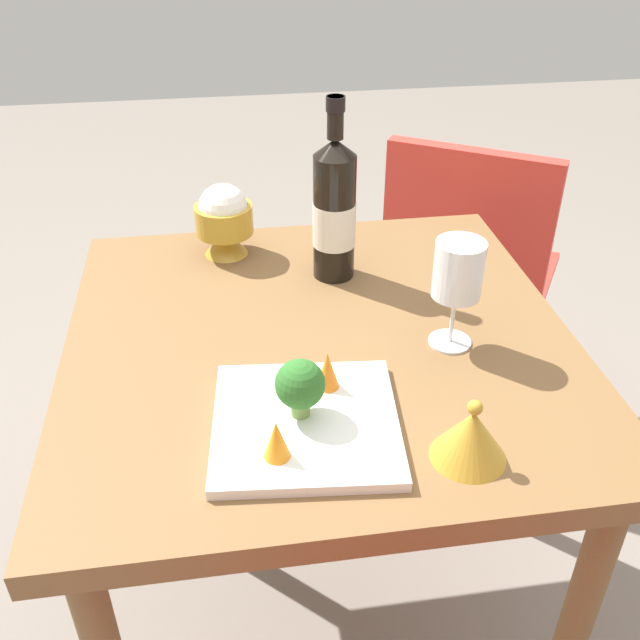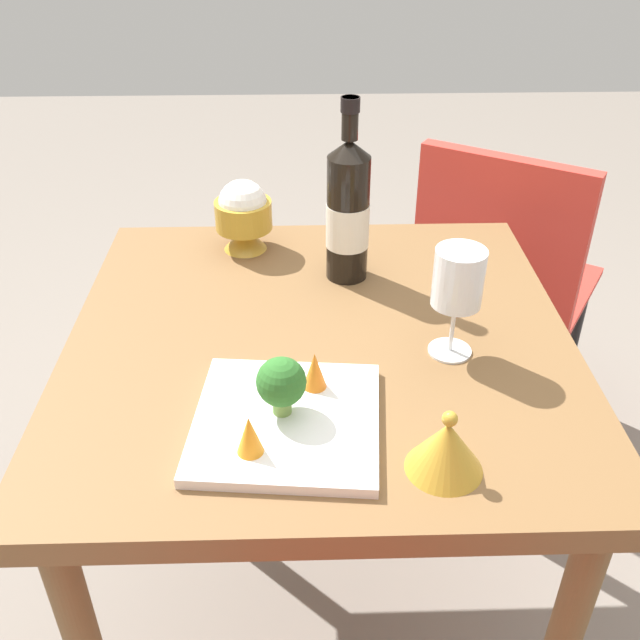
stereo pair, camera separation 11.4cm
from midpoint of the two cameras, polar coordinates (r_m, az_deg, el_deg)
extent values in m
plane|color=gray|center=(1.69, 2.08, -22.54)|extent=(8.00, 8.00, 0.00)
cube|color=brown|center=(1.17, 2.79, -2.14)|extent=(0.81, 0.81, 0.04)
cylinder|color=brown|center=(1.69, -10.30, -5.76)|extent=(0.05, 0.05, 0.71)
cylinder|color=brown|center=(1.72, 13.29, -5.28)|extent=(0.05, 0.05, 0.71)
cube|color=red|center=(1.97, 16.48, 2.72)|extent=(0.55, 0.55, 0.02)
cube|color=red|center=(1.72, 15.85, 6.13)|extent=(0.25, 0.36, 0.40)
cylinder|color=black|center=(2.27, 12.75, 0.87)|extent=(0.03, 0.03, 0.43)
cylinder|color=black|center=(2.21, 21.00, -1.59)|extent=(0.03, 0.03, 0.43)
cylinder|color=black|center=(2.00, 9.43, -3.64)|extent=(0.03, 0.03, 0.43)
cylinder|color=black|center=(1.94, 18.77, -6.60)|extent=(0.03, 0.03, 0.43)
cylinder|color=black|center=(1.27, 4.82, 7.98)|extent=(0.08, 0.08, 0.23)
cone|color=black|center=(1.22, 5.11, 13.46)|extent=(0.08, 0.08, 0.03)
cylinder|color=black|center=(1.20, 5.23, 15.69)|extent=(0.03, 0.03, 0.07)
cylinder|color=black|center=(1.20, 5.29, 16.74)|extent=(0.03, 0.03, 0.02)
cylinder|color=silver|center=(1.28, 4.79, 7.51)|extent=(0.08, 0.08, 0.08)
cylinder|color=white|center=(1.15, 13.14, -2.49)|extent=(0.07, 0.07, 0.00)
cylinder|color=white|center=(1.12, 13.42, -0.65)|extent=(0.01, 0.01, 0.08)
cylinder|color=white|center=(1.08, 14.02, 3.22)|extent=(0.08, 0.08, 0.09)
cone|color=gold|center=(1.41, -3.71, 6.49)|extent=(0.08, 0.08, 0.04)
cylinder|color=gold|center=(1.38, -3.79, 8.33)|extent=(0.11, 0.11, 0.05)
sphere|color=white|center=(1.37, -3.82, 9.18)|extent=(0.09, 0.09, 0.09)
cone|color=gold|center=(0.92, 13.61, -9.95)|extent=(0.10, 0.10, 0.07)
sphere|color=gold|center=(0.89, 13.99, -7.82)|extent=(0.02, 0.02, 0.02)
cube|color=white|center=(0.98, 0.66, -8.23)|extent=(0.27, 0.27, 0.02)
cylinder|color=#729E4C|center=(0.97, 0.32, -6.83)|extent=(0.03, 0.03, 0.03)
sphere|color=#2D6B28|center=(0.95, 0.32, -5.09)|extent=(0.07, 0.07, 0.07)
cone|color=orange|center=(1.01, 2.81, -4.15)|extent=(0.03, 0.03, 0.06)
cone|color=orange|center=(0.90, -2.05, -9.30)|extent=(0.03, 0.03, 0.06)
camera|label=1|loc=(0.06, -87.14, 1.89)|focal=40.04mm
camera|label=2|loc=(0.06, 92.86, -1.89)|focal=40.04mm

